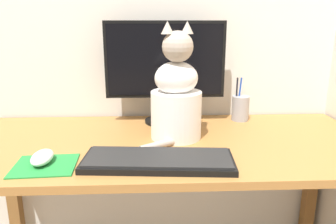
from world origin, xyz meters
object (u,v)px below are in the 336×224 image
at_px(computer_mouse_left, 42,157).
at_px(pen_cup, 240,108).
at_px(monitor, 164,67).
at_px(keyboard, 158,160).
at_px(cat, 176,97).

distance_m(computer_mouse_left, pen_cup, 0.82).
distance_m(monitor, computer_mouse_left, 0.59).
height_order(keyboard, cat, cat).
relative_size(cat, pen_cup, 2.26).
xyz_separation_m(keyboard, computer_mouse_left, (-0.34, 0.01, 0.01)).
bearing_deg(pen_cup, cat, -144.20).
relative_size(keyboard, cat, 1.11).
distance_m(monitor, pen_cup, 0.37).
relative_size(keyboard, pen_cup, 2.51).
bearing_deg(computer_mouse_left, pen_cup, 31.04).
bearing_deg(keyboard, monitor, 90.11).
relative_size(computer_mouse_left, cat, 0.26).
bearing_deg(cat, computer_mouse_left, -165.93).
bearing_deg(keyboard, cat, 77.64).
xyz_separation_m(computer_mouse_left, cat, (0.41, 0.21, 0.13)).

